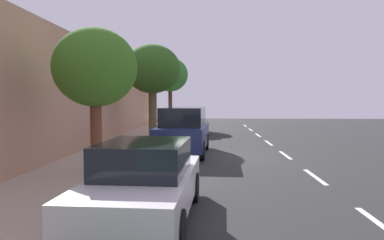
{
  "coord_description": "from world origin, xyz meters",
  "views": [
    {
      "loc": [
        -0.09,
        14.77,
        2.32
      ],
      "look_at": [
        0.9,
        -5.84,
        1.14
      ],
      "focal_mm": 33.51,
      "sensor_mm": 36.0,
      "label": 1
    }
  ],
  "objects_px": {
    "parked_sedan_tan_nearest": "(193,123)",
    "parked_suv_dark_blue_second": "(184,130)",
    "street_tree_far_end": "(95,69)",
    "street_tree_mid_block": "(152,70)",
    "fire_hydrant": "(130,153)",
    "parked_sedan_white_mid": "(145,182)",
    "cyclist_with_backpack": "(174,121)",
    "bicycle_at_curb": "(178,134)",
    "street_tree_near_cyclist": "(170,75)"
  },
  "relations": [
    {
      "from": "parked_sedan_white_mid",
      "to": "fire_hydrant",
      "type": "relative_size",
      "value": 5.33
    },
    {
      "from": "cyclist_with_backpack",
      "to": "street_tree_mid_block",
      "type": "height_order",
      "value": "street_tree_mid_block"
    },
    {
      "from": "street_tree_mid_block",
      "to": "street_tree_far_end",
      "type": "bearing_deg",
      "value": 90.0
    },
    {
      "from": "parked_suv_dark_blue_second",
      "to": "street_tree_far_end",
      "type": "xyz_separation_m",
      "value": [
        2.21,
        4.86,
        2.18
      ]
    },
    {
      "from": "street_tree_near_cyclist",
      "to": "street_tree_far_end",
      "type": "distance_m",
      "value": 19.93
    },
    {
      "from": "parked_sedan_white_mid",
      "to": "fire_hydrant",
      "type": "xyz_separation_m",
      "value": [
        1.41,
        -4.99,
        -0.2
      ]
    },
    {
      "from": "parked_suv_dark_blue_second",
      "to": "street_tree_far_end",
      "type": "height_order",
      "value": "street_tree_far_end"
    },
    {
      "from": "parked_sedan_white_mid",
      "to": "street_tree_mid_block",
      "type": "xyz_separation_m",
      "value": [
        2.06,
        -13.98,
        3.28
      ]
    },
    {
      "from": "street_tree_mid_block",
      "to": "parked_suv_dark_blue_second",
      "type": "bearing_deg",
      "value": 111.54
    },
    {
      "from": "bicycle_at_curb",
      "to": "street_tree_near_cyclist",
      "type": "bearing_deg",
      "value": -81.53
    },
    {
      "from": "parked_sedan_tan_nearest",
      "to": "street_tree_far_end",
      "type": "distance_m",
      "value": 13.94
    },
    {
      "from": "street_tree_near_cyclist",
      "to": "parked_sedan_tan_nearest",
      "type": "bearing_deg",
      "value": 109.27
    },
    {
      "from": "street_tree_mid_block",
      "to": "street_tree_far_end",
      "type": "relative_size",
      "value": 1.26
    },
    {
      "from": "street_tree_near_cyclist",
      "to": "fire_hydrant",
      "type": "distance_m",
      "value": 18.83
    },
    {
      "from": "street_tree_far_end",
      "to": "street_tree_near_cyclist",
      "type": "bearing_deg",
      "value": -90.0
    },
    {
      "from": "parked_suv_dark_blue_second",
      "to": "fire_hydrant",
      "type": "height_order",
      "value": "parked_suv_dark_blue_second"
    },
    {
      "from": "street_tree_near_cyclist",
      "to": "street_tree_mid_block",
      "type": "height_order",
      "value": "street_tree_near_cyclist"
    },
    {
      "from": "parked_sedan_tan_nearest",
      "to": "street_tree_far_end",
      "type": "xyz_separation_m",
      "value": [
        2.22,
        13.54,
        2.46
      ]
    },
    {
      "from": "parked_sedan_tan_nearest",
      "to": "parked_suv_dark_blue_second",
      "type": "distance_m",
      "value": 8.69
    },
    {
      "from": "parked_sedan_white_mid",
      "to": "cyclist_with_backpack",
      "type": "height_order",
      "value": "cyclist_with_backpack"
    },
    {
      "from": "parked_sedan_white_mid",
      "to": "street_tree_far_end",
      "type": "height_order",
      "value": "street_tree_far_end"
    },
    {
      "from": "parked_sedan_tan_nearest",
      "to": "street_tree_mid_block",
      "type": "bearing_deg",
      "value": 54.22
    },
    {
      "from": "parked_suv_dark_blue_second",
      "to": "bicycle_at_curb",
      "type": "xyz_separation_m",
      "value": [
        0.67,
        -4.68,
        -0.64
      ]
    },
    {
      "from": "parked_suv_dark_blue_second",
      "to": "cyclist_with_backpack",
      "type": "xyz_separation_m",
      "value": [
        0.89,
        -5.13,
        0.06
      ]
    },
    {
      "from": "street_tree_far_end",
      "to": "bicycle_at_curb",
      "type": "bearing_deg",
      "value": -99.19
    },
    {
      "from": "parked_sedan_tan_nearest",
      "to": "fire_hydrant",
      "type": "relative_size",
      "value": 5.33
    },
    {
      "from": "street_tree_far_end",
      "to": "parked_sedan_white_mid",
      "type": "bearing_deg",
      "value": 120.35
    },
    {
      "from": "cyclist_with_backpack",
      "to": "street_tree_mid_block",
      "type": "xyz_separation_m",
      "value": [
        1.32,
        -0.47,
        2.95
      ]
    },
    {
      "from": "parked_sedan_white_mid",
      "to": "street_tree_near_cyclist",
      "type": "bearing_deg",
      "value": -84.97
    },
    {
      "from": "street_tree_far_end",
      "to": "street_tree_mid_block",
      "type": "bearing_deg",
      "value": -90.0
    },
    {
      "from": "street_tree_near_cyclist",
      "to": "street_tree_far_end",
      "type": "bearing_deg",
      "value": 90.0
    },
    {
      "from": "parked_suv_dark_blue_second",
      "to": "street_tree_mid_block",
      "type": "bearing_deg",
      "value": -68.46
    },
    {
      "from": "parked_sedan_white_mid",
      "to": "street_tree_near_cyclist",
      "type": "height_order",
      "value": "street_tree_near_cyclist"
    },
    {
      "from": "parked_sedan_tan_nearest",
      "to": "street_tree_mid_block",
      "type": "xyz_separation_m",
      "value": [
        2.22,
        3.08,
        3.28
      ]
    },
    {
      "from": "street_tree_near_cyclist",
      "to": "street_tree_far_end",
      "type": "relative_size",
      "value": 1.34
    },
    {
      "from": "parked_sedan_tan_nearest",
      "to": "parked_suv_dark_blue_second",
      "type": "bearing_deg",
      "value": 89.92
    },
    {
      "from": "parked_sedan_tan_nearest",
      "to": "street_tree_far_end",
      "type": "relative_size",
      "value": 1.05
    },
    {
      "from": "street_tree_mid_block",
      "to": "parked_sedan_tan_nearest",
      "type": "bearing_deg",
      "value": -125.78
    },
    {
      "from": "parked_sedan_tan_nearest",
      "to": "street_tree_near_cyclist",
      "type": "height_order",
      "value": "street_tree_near_cyclist"
    },
    {
      "from": "cyclist_with_backpack",
      "to": "street_tree_far_end",
      "type": "relative_size",
      "value": 0.42
    },
    {
      "from": "cyclist_with_backpack",
      "to": "street_tree_far_end",
      "type": "xyz_separation_m",
      "value": [
        1.32,
        9.99,
        2.13
      ]
    },
    {
      "from": "parked_sedan_tan_nearest",
      "to": "bicycle_at_curb",
      "type": "distance_m",
      "value": 4.08
    },
    {
      "from": "bicycle_at_curb",
      "to": "parked_sedan_tan_nearest",
      "type": "bearing_deg",
      "value": -99.63
    },
    {
      "from": "parked_sedan_tan_nearest",
      "to": "bicycle_at_curb",
      "type": "height_order",
      "value": "parked_sedan_tan_nearest"
    },
    {
      "from": "parked_sedan_white_mid",
      "to": "cyclist_with_backpack",
      "type": "distance_m",
      "value": 13.53
    },
    {
      "from": "parked_suv_dark_blue_second",
      "to": "street_tree_near_cyclist",
      "type": "bearing_deg",
      "value": -81.64
    },
    {
      "from": "street_tree_far_end",
      "to": "cyclist_with_backpack",
      "type": "bearing_deg",
      "value": -97.52
    },
    {
      "from": "cyclist_with_backpack",
      "to": "street_tree_far_end",
      "type": "bearing_deg",
      "value": 82.48
    },
    {
      "from": "parked_suv_dark_blue_second",
      "to": "fire_hydrant",
      "type": "distance_m",
      "value": 3.76
    },
    {
      "from": "bicycle_at_curb",
      "to": "parked_suv_dark_blue_second",
      "type": "bearing_deg",
      "value": 98.12
    }
  ]
}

